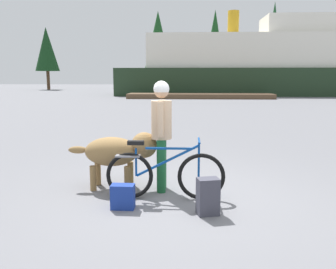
% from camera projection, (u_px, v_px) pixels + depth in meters
% --- Properties ---
extents(ground_plane, '(160.00, 160.00, 0.00)m').
position_uv_depth(ground_plane, '(180.00, 198.00, 5.30)').
color(ground_plane, slate).
extents(bicycle, '(1.77, 0.44, 0.91)m').
position_uv_depth(bicycle, '(164.00, 174.00, 5.21)').
color(bicycle, black).
rests_on(bicycle, ground_plane).
extents(person_cyclist, '(0.32, 0.53, 1.74)m').
position_uv_depth(person_cyclist, '(162.00, 125.00, 5.52)').
color(person_cyclist, '#19592D').
rests_on(person_cyclist, ground_plane).
extents(dog, '(1.45, 0.55, 0.93)m').
position_uv_depth(dog, '(118.00, 151.00, 5.70)').
color(dog, olive).
rests_on(dog, ground_plane).
extents(backpack, '(0.32, 0.26, 0.49)m').
position_uv_depth(backpack, '(208.00, 196.00, 4.64)').
color(backpack, '#3F3F4C').
rests_on(backpack, ground_plane).
extents(handbag_pannier, '(0.32, 0.19, 0.34)m').
position_uv_depth(handbag_pannier, '(123.00, 197.00, 4.86)').
color(handbag_pannier, navy).
rests_on(handbag_pannier, ground_plane).
extents(dock_pier, '(12.21, 2.68, 0.40)m').
position_uv_depth(dock_pier, '(200.00, 96.00, 29.98)').
color(dock_pier, brown).
rests_on(dock_pier, ground_plane).
extents(ferry_boat, '(29.80, 7.65, 8.22)m').
position_uv_depth(ferry_boat, '(269.00, 66.00, 35.29)').
color(ferry_boat, '#1E331E').
rests_on(ferry_boat, ground_plane).
extents(pine_tree_far_left, '(3.31, 3.31, 8.63)m').
position_uv_depth(pine_tree_far_left, '(47.00, 49.00, 49.27)').
color(pine_tree_far_left, '#4C331E').
rests_on(pine_tree_far_left, ground_plane).
extents(pine_tree_center, '(3.93, 3.93, 11.01)m').
position_uv_depth(pine_tree_center, '(158.00, 41.00, 50.34)').
color(pine_tree_center, '#4C331E').
rests_on(pine_tree_center, ground_plane).
extents(pine_tree_far_right, '(2.82, 2.82, 12.16)m').
position_uv_depth(pine_tree_far_right, '(273.00, 38.00, 49.57)').
color(pine_tree_far_right, '#4C331E').
rests_on(pine_tree_far_right, ground_plane).
extents(pine_tree_mid_back, '(3.11, 3.11, 11.46)m').
position_uv_depth(pine_tree_mid_back, '(215.00, 41.00, 51.77)').
color(pine_tree_mid_back, '#4C331E').
rests_on(pine_tree_mid_back, ground_plane).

